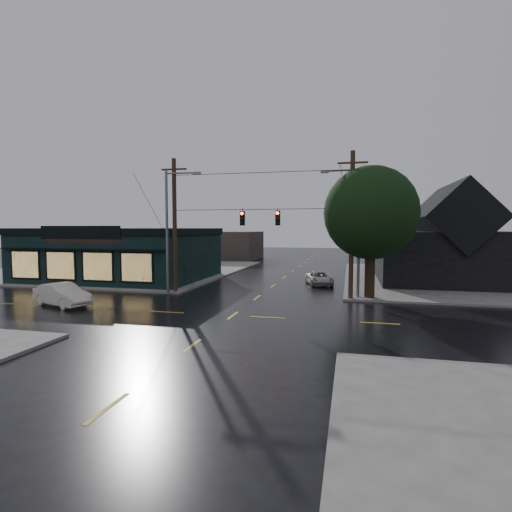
% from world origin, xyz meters
% --- Properties ---
extents(ground_plane, '(160.00, 160.00, 0.00)m').
position_xyz_m(ground_plane, '(0.00, 0.00, 0.00)').
color(ground_plane, black).
extents(sidewalk_nw, '(28.00, 28.00, 0.15)m').
position_xyz_m(sidewalk_nw, '(-20.00, 20.00, 0.07)').
color(sidewalk_nw, '#615F5B').
rests_on(sidewalk_nw, ground).
extents(sidewalk_ne, '(28.00, 28.00, 0.15)m').
position_xyz_m(sidewalk_ne, '(20.00, 20.00, 0.07)').
color(sidewalk_ne, '#615F5B').
rests_on(sidewalk_ne, ground).
extents(pizza_shop, '(16.30, 12.34, 4.90)m').
position_xyz_m(pizza_shop, '(-15.00, 12.94, 2.56)').
color(pizza_shop, black).
rests_on(pizza_shop, ground).
extents(ne_building, '(12.60, 11.60, 8.75)m').
position_xyz_m(ne_building, '(15.00, 17.00, 4.47)').
color(ne_building, black).
rests_on(ne_building, ground).
extents(corner_tree, '(6.47, 6.47, 9.10)m').
position_xyz_m(corner_tree, '(7.78, 7.21, 5.99)').
color(corner_tree, black).
rests_on(corner_tree, ground).
extents(utility_pole_nw, '(2.00, 0.32, 10.15)m').
position_xyz_m(utility_pole_nw, '(-6.50, 6.50, 0.00)').
color(utility_pole_nw, '#2F2115').
rests_on(utility_pole_nw, ground).
extents(utility_pole_ne, '(2.00, 0.32, 10.15)m').
position_xyz_m(utility_pole_ne, '(6.50, 6.50, 0.00)').
color(utility_pole_ne, '#2F2115').
rests_on(utility_pole_ne, ground).
extents(utility_pole_far_a, '(2.00, 0.32, 9.65)m').
position_xyz_m(utility_pole_far_a, '(6.50, 28.00, 0.00)').
color(utility_pole_far_a, '#2F2115').
rests_on(utility_pole_far_a, ground).
extents(utility_pole_far_b, '(2.00, 0.32, 9.15)m').
position_xyz_m(utility_pole_far_b, '(6.50, 48.00, 0.00)').
color(utility_pole_far_b, '#2F2115').
rests_on(utility_pole_far_b, ground).
extents(utility_pole_far_c, '(2.00, 0.32, 9.15)m').
position_xyz_m(utility_pole_far_c, '(6.50, 68.00, 0.00)').
color(utility_pole_far_c, '#2F2115').
rests_on(utility_pole_far_c, ground).
extents(span_signal_assembly, '(13.00, 0.48, 1.23)m').
position_xyz_m(span_signal_assembly, '(0.10, 6.50, 5.70)').
color(span_signal_assembly, black).
rests_on(span_signal_assembly, ground).
extents(streetlight_nw, '(5.40, 0.30, 9.15)m').
position_xyz_m(streetlight_nw, '(-6.80, 5.80, 0.00)').
color(streetlight_nw, slate).
rests_on(streetlight_nw, ground).
extents(streetlight_ne, '(5.40, 0.30, 9.15)m').
position_xyz_m(streetlight_ne, '(7.00, 7.20, 0.00)').
color(streetlight_ne, slate).
rests_on(streetlight_ne, ground).
extents(bg_building_west, '(12.00, 10.00, 4.40)m').
position_xyz_m(bg_building_west, '(-14.00, 40.00, 2.20)').
color(bg_building_west, '#3F312D').
rests_on(bg_building_west, ground).
extents(bg_building_east, '(14.00, 12.00, 5.60)m').
position_xyz_m(bg_building_east, '(16.00, 45.00, 2.80)').
color(bg_building_east, '#242328').
rests_on(bg_building_east, ground).
extents(sedan_cream, '(4.65, 2.94, 1.45)m').
position_xyz_m(sedan_cream, '(-11.40, 0.20, 0.72)').
color(sedan_cream, silver).
rests_on(sedan_cream, ground).
extents(suv_silver, '(2.99, 4.51, 1.15)m').
position_xyz_m(suv_silver, '(3.84, 13.58, 0.58)').
color(suv_silver, '#9F9A93').
rests_on(suv_silver, ground).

